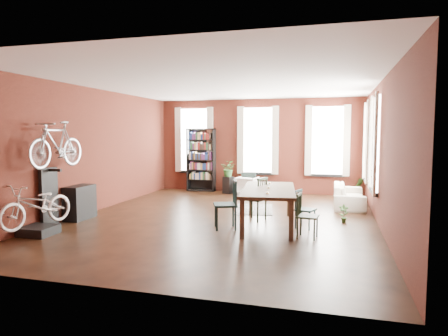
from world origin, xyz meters
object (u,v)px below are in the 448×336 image
(bike_trainer, at_px, (39,231))
(plant_stand, at_px, (228,185))
(dining_chair_d, at_px, (305,209))
(console_table, at_px, (80,202))
(dining_chair_a, at_px, (225,205))
(white_armchair, at_px, (247,185))
(dining_table, at_px, (268,207))
(dining_chair_c, at_px, (308,216))
(dining_chair_b, at_px, (255,199))
(cream_sofa, at_px, (349,192))
(bookshelf, at_px, (201,160))
(bicycle_floor, at_px, (36,185))

(bike_trainer, xyz_separation_m, plant_stand, (2.25, 6.37, 0.20))
(dining_chair_d, bearing_deg, console_table, 113.77)
(dining_chair_a, relative_size, white_armchair, 1.56)
(dining_table, relative_size, dining_chair_c, 2.84)
(dining_chair_b, relative_size, plant_stand, 1.77)
(dining_chair_a, height_order, cream_sofa, dining_chair_a)
(dining_chair_a, bearing_deg, dining_chair_d, 85.49)
(dining_chair_b, bearing_deg, plant_stand, -137.43)
(dining_table, distance_m, plant_stand, 4.85)
(dining_chair_c, relative_size, plant_stand, 1.51)
(dining_chair_c, relative_size, bookshelf, 0.39)
(bike_trainer, bearing_deg, dining_table, 24.72)
(dining_chair_d, xyz_separation_m, white_armchair, (-2.19, 4.23, -0.07))
(dining_chair_a, height_order, bike_trainer, dining_chair_a)
(dining_chair_b, relative_size, console_table, 1.26)
(dining_chair_a, xyz_separation_m, bike_trainer, (-3.47, -1.52, -0.43))
(cream_sofa, height_order, bicycle_floor, bicycle_floor)
(dining_chair_b, bearing_deg, dining_table, 56.55)
(dining_chair_d, bearing_deg, plant_stand, 51.88)
(dining_chair_d, bearing_deg, bicycle_floor, 129.85)
(dining_chair_a, distance_m, plant_stand, 5.01)
(bookshelf, relative_size, white_armchair, 3.30)
(dining_chair_c, bearing_deg, dining_table, 55.20)
(dining_chair_d, xyz_separation_m, bicycle_floor, (-5.13, -2.01, 0.59))
(dining_chair_a, bearing_deg, cream_sofa, 121.92)
(dining_chair_c, bearing_deg, dining_chair_a, 86.34)
(console_table, bearing_deg, dining_chair_a, -0.10)
(dining_table, distance_m, bicycle_floor, 4.80)
(dining_table, bearing_deg, console_table, 178.67)
(dining_chair_a, xyz_separation_m, console_table, (-3.59, 0.01, -0.12))
(console_table, xyz_separation_m, plant_stand, (2.36, 4.84, -0.11))
(dining_chair_c, xyz_separation_m, cream_sofa, (0.90, 3.82, -0.02))
(dining_table, height_order, bike_trainer, dining_table)
(white_armchair, bearing_deg, bike_trainer, 72.65)
(dining_chair_b, bearing_deg, dining_chair_a, -4.74)
(white_armchair, relative_size, cream_sofa, 0.32)
(dining_chair_c, relative_size, cream_sofa, 0.41)
(bookshelf, height_order, console_table, bookshelf)
(bookshelf, bearing_deg, bike_trainer, -99.82)
(dining_table, xyz_separation_m, dining_chair_c, (0.89, -0.79, 0.01))
(dining_chair_a, bearing_deg, dining_chair_b, 135.06)
(dining_chair_c, bearing_deg, bike_trainer, 109.57)
(console_table, bearing_deg, dining_chair_d, 5.29)
(dining_chair_b, xyz_separation_m, bookshelf, (-2.75, 4.20, 0.59))
(console_table, bearing_deg, bookshelf, 76.17)
(dining_chair_c, relative_size, bicycle_floor, 0.52)
(dining_chair_d, distance_m, cream_sofa, 3.18)
(dining_chair_a, bearing_deg, white_armchair, 165.49)
(dining_chair_b, bearing_deg, dining_chair_c, 63.71)
(dining_chair_a, relative_size, bookshelf, 0.47)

